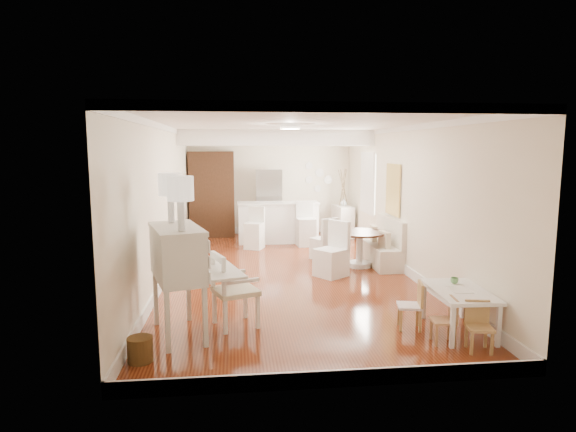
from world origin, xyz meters
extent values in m
plane|color=maroon|center=(0.00, 0.00, 0.00)|extent=(9.00, 9.00, 0.00)
cube|color=white|center=(0.00, 0.00, 2.80)|extent=(4.50, 9.00, 0.04)
cube|color=#F3E7CE|center=(0.00, 4.50, 1.40)|extent=(4.50, 0.04, 2.80)
cube|color=#F3E7CE|center=(0.00, -4.50, 1.40)|extent=(4.50, 0.04, 2.80)
cube|color=#F3E7CE|center=(-2.25, 0.00, 1.40)|extent=(0.04, 9.00, 2.80)
cube|color=#F3E7CE|center=(2.25, 0.00, 1.40)|extent=(0.04, 9.00, 2.80)
cube|color=white|center=(0.00, 2.20, 2.62)|extent=(4.50, 0.45, 0.36)
cube|color=tan|center=(2.21, 0.50, 1.55)|extent=(0.04, 0.84, 1.04)
cube|color=white|center=(2.23, 2.40, 1.55)|extent=(0.04, 1.10, 1.40)
cylinder|color=#381E11|center=(-1.20, 4.48, 1.85)|extent=(0.30, 0.03, 0.30)
cylinder|color=white|center=(0.00, -0.50, 2.75)|extent=(0.36, 0.36, 0.08)
cube|color=silver|center=(-1.70, -2.93, 0.71)|extent=(1.38, 1.40, 1.42)
cube|color=white|center=(-0.98, -2.67, 0.51)|extent=(0.74, 0.74, 1.01)
cylinder|color=#553A1A|center=(-2.05, -3.67, 0.14)|extent=(0.32, 0.32, 0.28)
cube|color=white|center=(1.90, -3.20, 0.28)|extent=(0.74, 1.16, 0.56)
cube|color=#AF7B4F|center=(1.55, -3.53, 0.29)|extent=(0.31, 0.31, 0.58)
cube|color=tan|center=(1.31, -3.03, 0.32)|extent=(0.37, 0.37, 0.65)
cube|color=#AF854F|center=(1.86, -3.82, 0.30)|extent=(0.34, 0.34, 0.60)
cube|color=silver|center=(1.99, 0.50, 0.49)|extent=(0.52, 1.60, 0.98)
cylinder|color=#412315|center=(1.51, 0.36, 0.36)|extent=(1.28, 1.28, 0.72)
cube|color=white|center=(0.79, -0.30, 0.52)|extent=(0.70, 0.70, 1.03)
cube|color=silver|center=(0.91, 1.11, 0.46)|extent=(0.60, 0.61, 0.91)
cube|color=white|center=(0.10, 3.10, 0.52)|extent=(2.05, 0.65, 1.03)
cube|color=white|center=(-0.53, 2.37, 0.50)|extent=(0.52, 0.52, 1.00)
cube|color=silver|center=(0.74, 2.57, 0.54)|extent=(0.47, 0.47, 1.08)
cube|color=#381E11|center=(-1.60, 4.18, 1.15)|extent=(1.20, 0.60, 2.30)
imported|color=silver|center=(0.30, 4.15, 0.90)|extent=(0.75, 0.65, 1.80)
cube|color=silver|center=(1.92, 3.73, 0.42)|extent=(0.48, 0.91, 0.84)
imported|color=#64A45F|center=(1.96, -2.92, 0.61)|extent=(0.13, 0.13, 0.08)
imported|color=silver|center=(1.94, 3.76, 0.93)|extent=(0.23, 0.23, 0.19)
camera|label=1|loc=(-0.96, -8.94, 2.37)|focal=30.00mm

